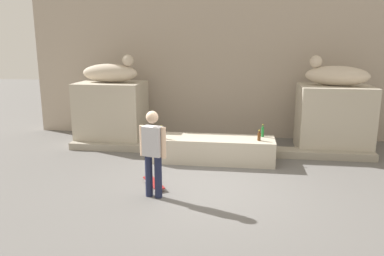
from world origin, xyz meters
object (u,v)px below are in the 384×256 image
(skater, at_px, (153,150))
(bottle_brown, at_px, (259,136))
(skateboard, at_px, (154,183))
(bottle_green, at_px, (263,132))
(statue_reclining_left, at_px, (111,72))
(statue_reclining_right, at_px, (336,75))
(bottle_red, at_px, (161,133))

(skater, height_order, bottle_brown, skater)
(skateboard, bearing_deg, skater, 160.70)
(skater, xyz_separation_m, bottle_green, (2.13, 2.61, -0.19))
(skater, relative_size, bottle_green, 5.40)
(statue_reclining_left, xyz_separation_m, statue_reclining_right, (6.08, 0.01, 0.00))
(bottle_red, height_order, bottle_brown, bottle_red)
(skateboard, distance_m, bottle_red, 1.72)
(skater, bearing_deg, statue_reclining_left, -46.42)
(bottle_green, relative_size, bottle_brown, 1.19)
(skater, height_order, skateboard, skater)
(statue_reclining_left, height_order, statue_reclining_right, same)
(bottle_red, bearing_deg, bottle_green, 11.37)
(skater, distance_m, skateboard, 1.03)
(statue_reclining_left, distance_m, skateboard, 4.22)
(skateboard, bearing_deg, statue_reclining_left, -1.88)
(bottle_brown, bearing_deg, bottle_red, -177.54)
(statue_reclining_right, height_order, skateboard, statue_reclining_right)
(statue_reclining_right, xyz_separation_m, bottle_brown, (-1.96, -1.51, -1.34))
(skater, xyz_separation_m, bottle_red, (-0.31, 2.12, -0.19))
(skateboard, height_order, bottle_red, bottle_red)
(skater, height_order, bottle_red, skater)
(statue_reclining_left, height_order, bottle_brown, statue_reclining_left)
(skateboard, relative_size, bottle_red, 2.48)
(statue_reclining_left, relative_size, skater, 0.97)
(bottle_red, relative_size, bottle_brown, 1.21)
(statue_reclining_left, bearing_deg, bottle_brown, -17.55)
(statue_reclining_left, bearing_deg, skateboard, -56.00)
(statue_reclining_left, distance_m, bottle_brown, 4.59)
(statue_reclining_left, distance_m, skater, 4.42)
(skateboard, height_order, bottle_green, bottle_green)
(skater, relative_size, bottle_red, 5.33)
(statue_reclining_right, bearing_deg, skateboard, 51.78)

